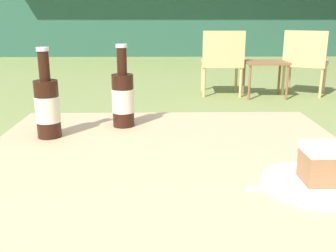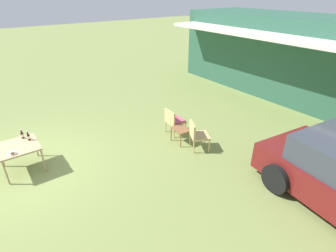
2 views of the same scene
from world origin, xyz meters
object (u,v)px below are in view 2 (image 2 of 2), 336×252
at_px(wicker_chair_cushioned, 174,120).
at_px(cola_bottle_far, 22,135).
at_px(wicker_chair_plain, 197,134).
at_px(patio_table, 19,148).
at_px(garden_side_table, 181,130).
at_px(cake_on_plate, 12,153).
at_px(cola_bottle_near, 29,137).

relative_size(wicker_chair_cushioned, cola_bottle_far, 3.31).
relative_size(wicker_chair_plain, patio_table, 0.87).
bearing_deg(patio_table, wicker_chair_cushioned, 79.60).
bearing_deg(wicker_chair_plain, garden_side_table, 42.99).
bearing_deg(cola_bottle_far, wicker_chair_plain, 61.43).
distance_m(wicker_chair_plain, cake_on_plate, 4.57).
bearing_deg(patio_table, garden_side_table, 72.12).
xyz_separation_m(wicker_chair_plain, cola_bottle_far, (-2.16, -3.96, 0.31)).
bearing_deg(cake_on_plate, cola_bottle_far, 151.97).
xyz_separation_m(wicker_chair_cushioned, cola_bottle_far, (-1.09, -3.97, 0.31)).
bearing_deg(garden_side_table, wicker_chair_plain, 15.56).
distance_m(wicker_chair_cushioned, patio_table, 4.22).
height_order(wicker_chair_cushioned, cake_on_plate, wicker_chair_cushioned).
bearing_deg(cake_on_plate, wicker_chair_plain, 70.53).
distance_m(wicker_chair_plain, patio_table, 4.52).
bearing_deg(garden_side_table, cola_bottle_near, -110.95).
xyz_separation_m(patio_table, cola_bottle_far, (-0.33, 0.17, 0.15)).
distance_m(cake_on_plate, cola_bottle_far, 0.72).
bearing_deg(cola_bottle_far, cola_bottle_near, 28.59).
xyz_separation_m(wicker_chair_plain, cake_on_plate, (-1.52, -4.30, 0.25)).
relative_size(garden_side_table, cola_bottle_near, 2.07).
relative_size(cola_bottle_near, cola_bottle_far, 1.00).
bearing_deg(patio_table, cake_on_plate, -28.48).
xyz_separation_m(wicker_chair_plain, cola_bottle_near, (-1.96, -3.85, 0.31)).
height_order(patio_table, cola_bottle_near, cola_bottle_near).
xyz_separation_m(cake_on_plate, cola_bottle_near, (-0.44, 0.45, 0.06)).
relative_size(wicker_chair_plain, cola_bottle_far, 3.31).
bearing_deg(wicker_chair_plain, cola_bottle_far, 88.86).
distance_m(garden_side_table, cake_on_plate, 4.27).
distance_m(wicker_chair_plain, cola_bottle_far, 4.52).
bearing_deg(cola_bottle_near, cake_on_plate, -45.43).
height_order(wicker_chair_plain, cola_bottle_near, cola_bottle_near).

